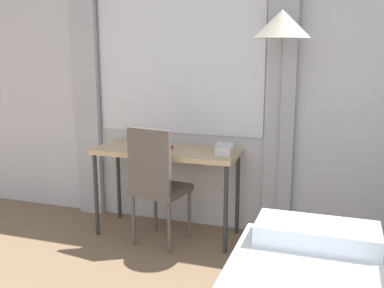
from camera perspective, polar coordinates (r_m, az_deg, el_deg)
wall_back_with_window at (r=3.90m, az=4.39°, el=8.38°), size 5.52×0.13×2.70m
desk at (r=3.83m, az=-3.25°, el=-1.68°), size 1.23×0.49×0.76m
desk_chair at (r=3.65m, az=-4.54°, el=-4.67°), size 0.46×0.46×1.00m
standing_lamp at (r=3.46m, az=11.29°, el=12.80°), size 0.42×0.42×1.88m
telephone at (r=3.62m, az=4.25°, el=-0.69°), size 0.14×0.19×0.10m
book at (r=3.79m, az=-5.05°, el=-0.54°), size 0.31×0.24×0.02m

